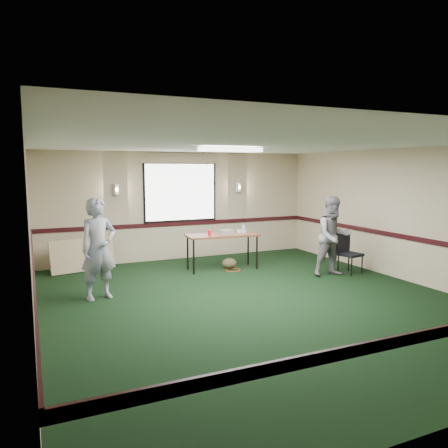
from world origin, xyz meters
name	(u,v)px	position (x,y,z in m)	size (l,w,h in m)	color
ground	(255,301)	(0.00, 0.00, 0.00)	(8.00, 8.00, 0.00)	black
room_shell	(208,202)	(0.00, 2.12, 1.58)	(8.00, 8.02, 8.00)	#C6B28F
folding_table	(222,237)	(0.47, 2.44, 0.75)	(1.67, 0.78, 0.81)	brown
projector	(226,232)	(0.57, 2.44, 0.86)	(0.29, 0.24, 0.10)	#97969F
game_console	(241,231)	(1.00, 2.53, 0.84)	(0.21, 0.17, 0.05)	silver
red_cup	(210,233)	(0.13, 2.38, 0.87)	(0.08, 0.08, 0.13)	red
water_bottle	(243,229)	(0.96, 2.36, 0.91)	(0.06, 0.06, 0.20)	#91BFEE
duffel_bag	(229,263)	(0.64, 2.44, 0.12)	(0.34, 0.26, 0.24)	#4B422B
cable_coil	(233,270)	(0.64, 2.24, 0.01)	(0.34, 0.34, 0.02)	red
folded_table	(83,255)	(-2.45, 3.56, 0.37)	(1.43, 0.06, 0.73)	tan
conference_chair	(347,250)	(2.84, 1.01, 0.51)	(0.51, 0.52, 0.87)	black
person_left	(98,249)	(-2.43, 1.25, 0.89)	(0.65, 0.43, 1.78)	#445397
person_right	(333,236)	(2.39, 0.94, 0.85)	(0.83, 0.64, 1.70)	#6F7EAD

